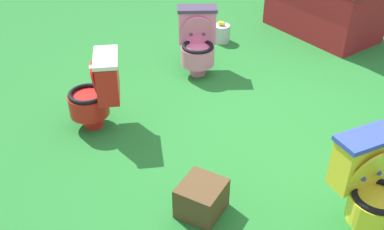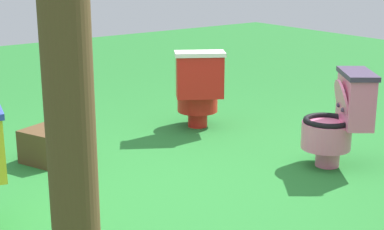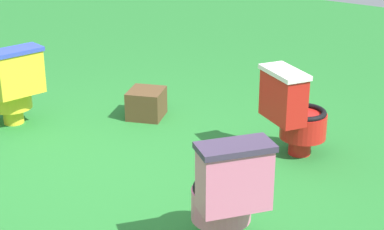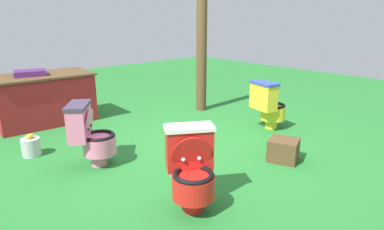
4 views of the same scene
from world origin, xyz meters
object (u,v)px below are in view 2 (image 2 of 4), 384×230
Objects in this scene: toilet_pink at (340,118)px; toilet_red at (199,89)px; wooden_post at (70,121)px; small_crate at (47,146)px.

toilet_pink and toilet_red have the same top height.
toilet_red is 0.37× the size of wooden_post.
wooden_post is at bearing 69.79° from small_crate.
toilet_red is at bearing -135.43° from wooden_post.
toilet_pink is 0.37× the size of wooden_post.
small_crate is at bearing -147.98° from toilet_red.
toilet_red is 2.21× the size of small_crate.
wooden_post reaches higher than small_crate.
small_crate is (1.72, -1.39, -0.24)m from toilet_pink.
toilet_red is 3.28m from wooden_post.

